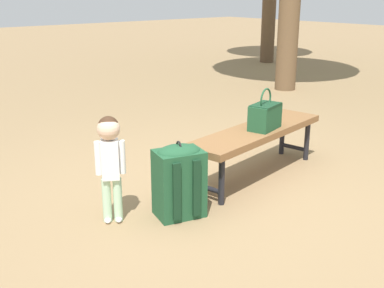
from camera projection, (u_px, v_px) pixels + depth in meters
name	position (u px, v px, depth m)	size (l,w,h in m)	color
ground_plane	(215.00, 196.00, 3.99)	(40.00, 40.00, 0.00)	#8C704C
park_bench	(257.00, 135.00, 4.31)	(1.64, 0.64, 0.45)	brown
handbag	(265.00, 115.00, 4.24)	(0.36, 0.26, 0.37)	#1E4C2D
child_standing	(110.00, 153.00, 3.41)	(0.19, 0.17, 0.79)	#B2D8B2
backpack_large	(179.00, 179.00, 3.57)	(0.40, 0.36, 0.59)	#1E4C2D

